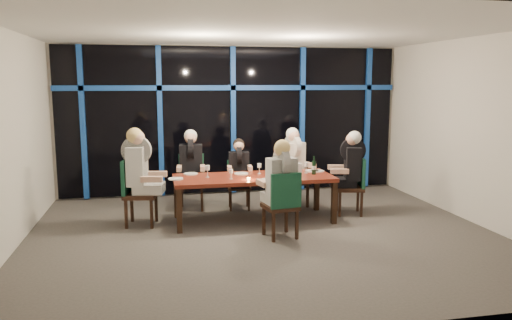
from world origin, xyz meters
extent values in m
plane|color=#55504B|center=(0.00, 0.00, 0.00)|extent=(7.00, 7.00, 0.00)
cube|color=silver|center=(0.00, 3.00, 1.50)|extent=(7.00, 0.04, 3.00)
cube|color=silver|center=(0.00, -3.00, 1.50)|extent=(7.00, 0.04, 3.00)
cube|color=silver|center=(-3.50, 0.00, 1.50)|extent=(0.04, 6.00, 3.00)
cube|color=silver|center=(3.50, 0.00, 1.50)|extent=(0.04, 6.00, 3.00)
cube|color=white|center=(0.00, 0.00, 3.00)|extent=(7.00, 6.00, 0.04)
cube|color=black|center=(0.00, 2.94, 1.50)|extent=(6.86, 0.04, 2.94)
cube|color=#133F96|center=(-2.90, 2.89, 1.50)|extent=(0.10, 0.10, 2.94)
cube|color=#133F96|center=(-1.45, 2.89, 1.50)|extent=(0.10, 0.10, 2.94)
cube|color=#133F96|center=(0.00, 2.89, 1.50)|extent=(0.10, 0.10, 2.94)
cube|color=#133F96|center=(1.45, 2.89, 1.50)|extent=(0.10, 0.10, 2.94)
cube|color=#133F96|center=(2.90, 2.89, 1.50)|extent=(0.10, 0.10, 2.94)
cube|color=#133F96|center=(0.00, 2.89, 2.16)|extent=(6.86, 0.10, 0.10)
cube|color=#FF2D14|center=(1.10, 3.25, 2.15)|extent=(0.60, 0.05, 0.35)
cube|color=maroon|center=(0.00, 0.80, 0.72)|extent=(2.60, 1.00, 0.06)
cube|color=black|center=(-1.24, 0.36, 0.34)|extent=(0.08, 0.08, 0.69)
cube|color=black|center=(1.24, 0.36, 0.34)|extent=(0.08, 0.08, 0.69)
cube|color=black|center=(-1.24, 1.24, 0.34)|extent=(0.08, 0.08, 0.69)
cube|color=black|center=(1.24, 1.24, 0.34)|extent=(0.08, 0.08, 0.69)
cube|color=black|center=(-0.95, 1.75, 0.46)|extent=(0.50, 0.50, 0.06)
cube|color=#184E35|center=(-0.93, 1.95, 0.73)|extent=(0.46, 0.09, 0.51)
cube|color=black|center=(-1.14, 1.59, 0.21)|extent=(0.04, 0.04, 0.43)
cube|color=black|center=(-0.78, 1.55, 0.21)|extent=(0.04, 0.04, 0.43)
cube|color=black|center=(-1.11, 1.95, 0.21)|extent=(0.04, 0.04, 0.43)
cube|color=black|center=(-0.75, 1.91, 0.21)|extent=(0.04, 0.04, 0.43)
cube|color=black|center=(-0.11, 1.60, 0.40)|extent=(0.44, 0.44, 0.05)
cube|color=#184E35|center=(-0.09, 1.78, 0.65)|extent=(0.41, 0.08, 0.45)
cube|color=black|center=(-0.28, 1.45, 0.19)|extent=(0.04, 0.04, 0.38)
cube|color=black|center=(0.04, 1.42, 0.19)|extent=(0.04, 0.04, 0.38)
cube|color=black|center=(-0.25, 1.77, 0.19)|extent=(0.04, 0.04, 0.38)
cube|color=black|center=(0.07, 1.74, 0.19)|extent=(0.04, 0.04, 0.38)
cube|color=black|center=(0.91, 1.57, 0.46)|extent=(0.58, 0.58, 0.06)
cube|color=#184E35|center=(0.84, 1.77, 0.74)|extent=(0.45, 0.19, 0.51)
cube|color=black|center=(0.79, 1.34, 0.21)|extent=(0.05, 0.05, 0.43)
cube|color=black|center=(1.14, 1.46, 0.21)|extent=(0.05, 0.05, 0.43)
cube|color=black|center=(0.67, 1.69, 0.21)|extent=(0.05, 0.05, 0.43)
cube|color=black|center=(1.03, 1.81, 0.21)|extent=(0.05, 0.05, 0.43)
cube|color=black|center=(-1.81, 0.91, 0.50)|extent=(0.58, 0.58, 0.07)
cube|color=#184E35|center=(-2.03, 0.95, 0.80)|extent=(0.15, 0.50, 0.55)
cube|color=black|center=(-1.65, 0.67, 0.23)|extent=(0.05, 0.05, 0.46)
cube|color=black|center=(-1.58, 1.07, 0.23)|extent=(0.05, 0.05, 0.46)
cube|color=black|center=(-2.05, 0.75, 0.23)|extent=(0.05, 0.05, 0.46)
cube|color=black|center=(-1.97, 1.14, 0.23)|extent=(0.05, 0.05, 0.46)
cube|color=black|center=(1.71, 0.88, 0.46)|extent=(0.55, 0.55, 0.06)
cube|color=#184E35|center=(1.91, 0.83, 0.74)|extent=(0.16, 0.46, 0.51)
cube|color=black|center=(1.58, 1.10, 0.21)|extent=(0.05, 0.05, 0.43)
cube|color=black|center=(1.49, 0.74, 0.21)|extent=(0.05, 0.05, 0.43)
cube|color=black|center=(1.93, 1.02, 0.21)|extent=(0.05, 0.05, 0.43)
cube|color=black|center=(1.85, 0.66, 0.21)|extent=(0.05, 0.05, 0.43)
cube|color=black|center=(0.21, -0.15, 0.46)|extent=(0.53, 0.53, 0.06)
cube|color=#184E35|center=(0.24, -0.35, 0.74)|extent=(0.46, 0.13, 0.51)
cube|color=black|center=(0.36, 0.07, 0.22)|extent=(0.05, 0.05, 0.43)
cube|color=black|center=(0.00, 0.01, 0.22)|extent=(0.05, 0.05, 0.43)
cube|color=black|center=(0.42, -0.30, 0.22)|extent=(0.05, 0.05, 0.43)
cube|color=black|center=(0.06, -0.36, 0.22)|extent=(0.05, 0.05, 0.43)
cube|color=black|center=(-0.96, 1.63, 0.56)|extent=(0.40, 0.46, 0.14)
cube|color=black|center=(-0.94, 1.79, 0.89)|extent=(0.43, 0.28, 0.57)
cylinder|color=black|center=(-0.94, 1.79, 1.11)|extent=(0.14, 0.43, 0.43)
sphere|color=tan|center=(-0.94, 1.77, 1.30)|extent=(0.21, 0.21, 0.21)
sphere|color=silver|center=(-0.94, 1.81, 1.33)|extent=(0.23, 0.23, 0.23)
cube|color=tan|center=(-1.17, 1.57, 0.79)|extent=(0.11, 0.31, 0.08)
cube|color=tan|center=(-0.76, 1.53, 0.79)|extent=(0.11, 0.31, 0.08)
cube|color=black|center=(-0.12, 1.49, 0.49)|extent=(0.36, 0.41, 0.13)
cube|color=black|center=(-0.10, 1.63, 0.79)|extent=(0.38, 0.25, 0.50)
cylinder|color=black|center=(-0.10, 1.63, 0.99)|extent=(0.13, 0.38, 0.38)
sphere|color=tan|center=(-0.10, 1.61, 1.15)|extent=(0.19, 0.19, 0.19)
sphere|color=black|center=(-0.10, 1.65, 1.18)|extent=(0.21, 0.21, 0.21)
cube|color=tan|center=(-0.30, 1.44, 0.79)|extent=(0.10, 0.28, 0.07)
cube|color=tan|center=(0.06, 1.40, 0.79)|extent=(0.10, 0.28, 0.07)
cube|color=silver|center=(0.95, 1.46, 0.56)|extent=(0.48, 0.52, 0.14)
cube|color=silver|center=(0.89, 1.61, 0.90)|extent=(0.47, 0.36, 0.57)
cylinder|color=silver|center=(0.89, 1.61, 1.13)|extent=(0.23, 0.44, 0.43)
sphere|color=tan|center=(0.90, 1.59, 1.31)|extent=(0.21, 0.21, 0.21)
sphere|color=silver|center=(0.89, 1.63, 1.34)|extent=(0.24, 0.24, 0.24)
cube|color=tan|center=(0.78, 1.32, 0.79)|extent=(0.17, 0.32, 0.08)
cube|color=tan|center=(1.17, 1.44, 0.79)|extent=(0.17, 0.32, 0.08)
cube|color=black|center=(-1.68, 0.88, 0.61)|extent=(0.53, 0.48, 0.15)
cube|color=black|center=(-1.86, 0.91, 0.97)|extent=(0.34, 0.48, 0.62)
cylinder|color=black|center=(-1.86, 0.91, 1.21)|extent=(0.48, 0.19, 0.46)
sphere|color=tan|center=(-1.83, 0.91, 1.41)|extent=(0.23, 0.23, 0.23)
sphere|color=tan|center=(-1.88, 0.92, 1.45)|extent=(0.25, 0.25, 0.25)
cube|color=tan|center=(-1.64, 0.65, 0.79)|extent=(0.34, 0.15, 0.09)
cube|color=tan|center=(-1.56, 1.08, 0.79)|extent=(0.34, 0.15, 0.09)
cube|color=black|center=(1.59, 0.91, 0.56)|extent=(0.50, 0.46, 0.14)
cube|color=black|center=(1.75, 0.87, 0.90)|extent=(0.33, 0.45, 0.57)
cylinder|color=black|center=(1.75, 0.87, 1.12)|extent=(0.44, 0.20, 0.43)
sphere|color=tan|center=(1.73, 0.87, 1.31)|extent=(0.21, 0.21, 0.21)
sphere|color=silver|center=(1.77, 0.86, 1.34)|extent=(0.23, 0.23, 0.23)
cube|color=tan|center=(1.56, 1.13, 0.79)|extent=(0.32, 0.15, 0.08)
cube|color=tan|center=(1.46, 0.73, 0.79)|extent=(0.32, 0.15, 0.08)
cube|color=black|center=(0.19, -0.02, 0.57)|extent=(0.44, 0.49, 0.14)
cube|color=black|center=(0.22, -0.19, 0.90)|extent=(0.45, 0.31, 0.58)
cylinder|color=black|center=(0.22, -0.19, 1.13)|extent=(0.17, 0.44, 0.43)
sphere|color=tan|center=(0.21, -0.17, 1.32)|extent=(0.22, 0.22, 0.22)
sphere|color=tan|center=(0.22, -0.21, 1.35)|extent=(0.24, 0.24, 0.24)
cube|color=tan|center=(0.38, 0.09, 0.79)|extent=(0.13, 0.32, 0.08)
cube|color=tan|center=(-0.03, 0.02, 0.79)|extent=(0.13, 0.32, 0.08)
cylinder|color=white|center=(-1.00, 1.19, 0.76)|extent=(0.24, 0.24, 0.01)
cylinder|color=white|center=(-0.16, 1.04, 0.76)|extent=(0.24, 0.24, 0.01)
cylinder|color=white|center=(1.08, 1.04, 0.76)|extent=(0.24, 0.24, 0.01)
cylinder|color=white|center=(-1.26, 0.80, 0.76)|extent=(0.24, 0.24, 0.01)
cylinder|color=white|center=(1.17, 1.01, 0.76)|extent=(0.24, 0.24, 0.01)
cylinder|color=white|center=(0.12, 0.41, 0.76)|extent=(0.24, 0.24, 0.01)
cylinder|color=black|center=(1.02, 0.76, 0.86)|extent=(0.07, 0.07, 0.23)
cylinder|color=black|center=(1.02, 0.76, 1.02)|extent=(0.03, 0.03, 0.09)
cylinder|color=silver|center=(1.02, 0.76, 0.86)|extent=(0.07, 0.07, 0.06)
cylinder|color=white|center=(0.71, 0.68, 0.86)|extent=(0.12, 0.12, 0.21)
cylinder|color=white|center=(0.78, 0.68, 0.88)|extent=(0.02, 0.02, 0.15)
cylinder|color=#FFAF4C|center=(-0.13, 0.54, 0.77)|extent=(0.05, 0.05, 0.03)
cylinder|color=silver|center=(-0.40, 0.64, 0.75)|extent=(0.06, 0.06, 0.01)
cylinder|color=silver|center=(-0.40, 0.64, 0.80)|extent=(0.01, 0.01, 0.09)
cylinder|color=silver|center=(-0.40, 0.64, 0.87)|extent=(0.06, 0.06, 0.06)
cylinder|color=silver|center=(0.14, 1.01, 0.75)|extent=(0.06, 0.06, 0.01)
cylinder|color=silver|center=(0.14, 1.01, 0.81)|extent=(0.01, 0.01, 0.10)
cylinder|color=silver|center=(0.14, 1.01, 0.89)|extent=(0.07, 0.07, 0.07)
cylinder|color=silver|center=(0.54, 0.71, 0.75)|extent=(0.07, 0.07, 0.01)
cylinder|color=silver|center=(0.54, 0.71, 0.81)|extent=(0.01, 0.01, 0.11)
cylinder|color=silver|center=(0.54, 0.71, 0.90)|extent=(0.07, 0.07, 0.07)
cylinder|color=silver|center=(-0.75, 0.87, 0.75)|extent=(0.07, 0.07, 0.01)
cylinder|color=silver|center=(-0.75, 0.87, 0.81)|extent=(0.01, 0.01, 0.11)
cylinder|color=silver|center=(-0.75, 0.87, 0.91)|extent=(0.08, 0.08, 0.08)
cylinder|color=silver|center=(0.93, 0.90, 0.75)|extent=(0.07, 0.07, 0.01)
cylinder|color=silver|center=(0.93, 0.90, 0.81)|extent=(0.01, 0.01, 0.11)
cylinder|color=silver|center=(0.93, 0.90, 0.90)|extent=(0.07, 0.07, 0.07)
camera|label=1|loc=(-1.58, -7.07, 2.29)|focal=35.00mm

